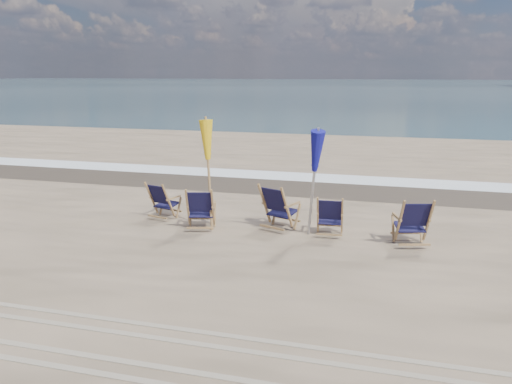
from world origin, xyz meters
TOP-DOWN VIEW (x-y plane):
  - ocean at (0.00, 128.00)m, footprint 400.00×400.00m
  - surf_foam at (0.00, 8.30)m, footprint 200.00×1.40m
  - wet_sand_strip at (0.00, 6.80)m, footprint 200.00×2.60m
  - tire_tracks at (0.00, -2.80)m, footprint 80.00×1.30m
  - beach_chair_0 at (-2.18, 2.45)m, footprint 0.75×0.80m
  - beach_chair_1 at (-0.93, 2.03)m, footprint 0.78×0.84m
  - beach_chair_2 at (0.67, 2.27)m, footprint 0.92×0.97m
  - beach_chair_3 at (1.85, 2.26)m, footprint 0.62×0.69m
  - beach_chair_4 at (3.56, 2.10)m, footprint 0.83×0.89m
  - umbrella_yellow at (-1.04, 2.12)m, footprint 0.30×0.30m
  - umbrella_blue at (1.24, 2.13)m, footprint 0.30×0.30m

SIDE VIEW (x-z plane):
  - ocean at x=0.00m, z-range 0.00..0.00m
  - wet_sand_strip at x=0.00m, z-range 0.00..0.00m
  - surf_foam at x=0.00m, z-range 0.00..0.01m
  - tire_tracks at x=0.00m, z-range 0.00..0.01m
  - beach_chair_3 at x=1.85m, z-range 0.00..0.91m
  - beach_chair_0 at x=-2.18m, z-range 0.00..0.93m
  - beach_chair_1 at x=-0.93m, z-range 0.00..0.99m
  - beach_chair_4 at x=3.56m, z-range 0.00..1.03m
  - beach_chair_2 at x=0.67m, z-range 0.00..1.07m
  - umbrella_blue at x=1.24m, z-range 0.63..2.95m
  - umbrella_yellow at x=-1.04m, z-range 0.66..3.07m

